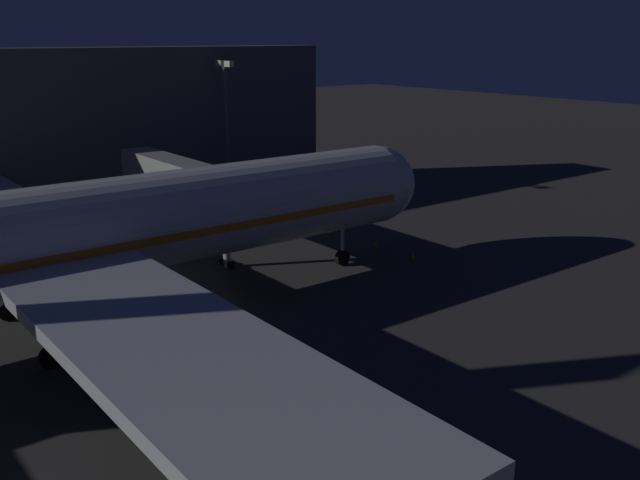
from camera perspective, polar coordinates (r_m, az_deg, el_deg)
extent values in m
plane|color=#383533|center=(48.24, -11.16, -5.11)|extent=(320.00, 320.00, 0.00)
cylinder|color=silver|center=(43.88, -20.08, 0.33)|extent=(5.97, 49.42, 5.97)
sphere|color=silver|center=(56.07, 4.62, 4.53)|extent=(5.85, 5.85, 5.85)
cube|color=orange|center=(43.99, -20.03, -0.23)|extent=(6.03, 47.45, 0.50)
cube|color=black|center=(54.70, 3.25, 5.38)|extent=(3.28, 1.40, 0.90)
cube|color=#B7BABF|center=(43.94, -20.91, -1.15)|extent=(59.61, 7.94, 0.70)
cylinder|color=#B7BABF|center=(34.68, -13.16, -8.74)|extent=(3.20, 4.96, 3.20)
cylinder|color=black|center=(35.65, -9.52, -7.82)|extent=(2.72, 0.15, 2.72)
cylinder|color=#B7BABF|center=(55.57, -23.30, -0.20)|extent=(3.20, 4.96, 3.20)
cylinder|color=black|center=(56.18, -20.87, 0.23)|extent=(2.72, 0.15, 2.72)
cylinder|color=#B7BABF|center=(54.68, 1.82, 0.39)|extent=(0.28, 0.28, 2.43)
cylinder|color=black|center=(55.20, 1.80, -1.42)|extent=(0.45, 1.20, 1.20)
cylinder|color=#B7BABF|center=(40.67, -20.12, -6.25)|extent=(0.28, 0.28, 2.43)
cylinder|color=black|center=(41.54, -19.03, -8.39)|extent=(0.45, 1.20, 1.20)
cylinder|color=black|center=(41.21, -20.75, -8.77)|extent=(0.45, 1.20, 1.20)
cylinder|color=#B7BABF|center=(48.34, -23.23, -3.07)|extent=(0.28, 0.28, 2.43)
cylinder|color=black|center=(49.07, -22.27, -4.94)|extent=(0.45, 1.20, 1.20)
cylinder|color=black|center=(48.79, -23.73, -5.22)|extent=(0.45, 1.20, 1.20)
cube|color=#9E9E99|center=(60.43, -11.30, 5.11)|extent=(17.17, 2.60, 2.50)
cube|color=#9E9E99|center=(53.01, -7.12, 3.78)|extent=(3.20, 3.40, 3.00)
cube|color=black|center=(51.84, -6.32, 3.53)|extent=(0.70, 3.20, 2.70)
cylinder|color=#B7BABF|center=(54.73, -7.52, 0.24)|extent=(0.56, 0.56, 4.77)
cylinder|color=black|center=(54.83, -7.13, -1.99)|extent=(0.25, 0.60, 0.60)
cylinder|color=black|center=(55.82, -7.76, -1.69)|extent=(0.25, 0.60, 0.60)
cylinder|color=#59595E|center=(77.16, -7.46, 8.39)|extent=(0.40, 0.40, 14.12)
cube|color=#F9EFC6|center=(75.77, -7.31, 13.81)|extent=(1.10, 0.50, 0.60)
cube|color=#F9EFC6|center=(77.32, -8.01, 13.83)|extent=(1.10, 0.50, 0.60)
cone|color=orange|center=(57.29, 7.45, -1.24)|extent=(0.36, 0.36, 0.55)
cone|color=orange|center=(60.33, 4.51, -0.26)|extent=(0.36, 0.36, 0.55)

